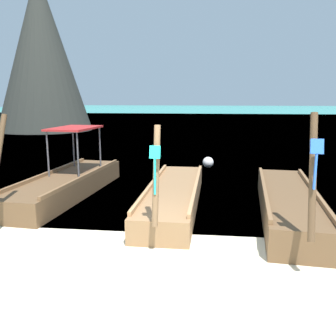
% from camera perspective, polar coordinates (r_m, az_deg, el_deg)
% --- Properties ---
extents(ground, '(120.00, 120.00, 0.00)m').
position_cam_1_polar(ground, '(6.92, -3.42, -14.34)').
color(ground, beige).
extents(sea_water, '(120.00, 120.00, 0.00)m').
position_cam_1_polar(sea_water, '(67.61, 5.87, 8.56)').
color(sea_water, '#2DB29E').
rests_on(sea_water, ground).
extents(longtail_boat_green_ribbon, '(1.87, 6.36, 2.61)m').
position_cam_1_polar(longtail_boat_green_ribbon, '(11.48, -15.66, -2.42)').
color(longtail_boat_green_ribbon, brown).
rests_on(longtail_boat_green_ribbon, ground).
extents(longtail_boat_turquoise_ribbon, '(1.38, 6.10, 2.45)m').
position_cam_1_polar(longtail_boat_turquoise_ribbon, '(10.01, 0.90, -4.40)').
color(longtail_boat_turquoise_ribbon, olive).
rests_on(longtail_boat_turquoise_ribbon, ground).
extents(longtail_boat_blue_ribbon, '(1.78, 6.15, 2.73)m').
position_cam_1_polar(longtail_boat_blue_ribbon, '(9.61, 18.37, -5.36)').
color(longtail_boat_blue_ribbon, brown).
rests_on(longtail_boat_blue_ribbon, ground).
extents(karst_rock, '(8.25, 8.19, 13.53)m').
position_cam_1_polar(karst_rock, '(34.96, -19.49, 16.43)').
color(karst_rock, '#2D302B').
rests_on(karst_rock, ground).
extents(mooring_buoy_near, '(0.46, 0.46, 0.46)m').
position_cam_1_polar(mooring_buoy_near, '(15.51, 6.32, 0.90)').
color(mooring_buoy_near, white).
rests_on(mooring_buoy_near, sea_water).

